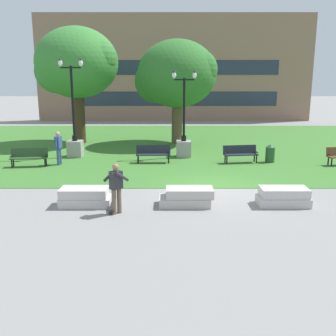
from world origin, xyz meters
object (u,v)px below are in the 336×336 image
Objects in this scene: person_skateboarder at (115,186)px; trash_bin at (269,153)px; lamp_post_left at (73,138)px; person_bystander_near_lawn at (57,146)px; park_bench_far_right at (28,156)px; concrete_block_left at (186,197)px; concrete_block_right at (282,197)px; lamp_post_right at (182,140)px; park_bench_far_left at (152,153)px; skateboard at (109,208)px; concrete_block_center at (84,197)px; park_bench_near_left at (239,153)px.

person_skateboarder is 10.58m from trash_bin.
lamp_post_left is 2.07m from person_bystander_near_lawn.
lamp_post_left reaches higher than park_bench_far_right.
concrete_block_left is 1.11× the size of person_bystander_near_lawn.
concrete_block_right is 0.38× the size of lamp_post_right.
lamp_post_right is (2.59, 9.23, 0.02)m from person_skateboarder.
park_bench_far_left is at bearing 8.17° from park_bench_far_right.
person_bystander_near_lawn reaches higher than skateboard.
concrete_block_left is (3.61, -0.00, 0.00)m from concrete_block_center.
skateboard is at bearing -107.67° from lamp_post_right.
park_bench_far_left is 4.74m from lamp_post_left.
person_skateboarder is (-2.38, -0.83, 0.67)m from concrete_block_left.
concrete_block_right is at bearing -42.07° from lamp_post_left.
park_bench_near_left is 0.35× the size of lamp_post_left.
person_bystander_near_lawn is (1.40, 0.37, 0.44)m from park_bench_far_right.
trash_bin is at bearing 3.08° from person_bystander_near_lawn.
park_bench_far_right is (-5.02, 6.57, 0.45)m from skateboard.
person_bystander_near_lawn reaches higher than person_skateboarder.
park_bench_far_right is 1.08× the size of person_bystander_near_lawn.
park_bench_far_left is 1.06× the size of person_bystander_near_lawn.
lamp_post_right is 4.74m from trash_bin.
lamp_post_left is 6.10m from lamp_post_right.
park_bench_far_left is 0.34× the size of lamp_post_left.
trash_bin is (6.16, 0.07, -0.04)m from park_bench_far_left.
park_bench_far_right is at bearing -126.22° from lamp_post_left.
trash_bin is (4.72, 7.01, 0.20)m from concrete_block_left.
park_bench_far_left is (2.17, 6.93, 0.23)m from concrete_block_center.
skateboard is at bearing -168.55° from concrete_block_left.
skateboard is at bearing 130.86° from person_skateboarder.
concrete_block_left is at bearing -55.10° from lamp_post_left.
trash_bin is at bearing -17.18° from lamp_post_right.
person_skateboarder is 0.92× the size of park_bench_far_right.
skateboard is at bearing -174.70° from concrete_block_right.
park_bench_near_left is at bearing -26.93° from lamp_post_right.
concrete_block_left is 1.02× the size of park_bench_near_left.
park_bench_far_right is at bearing -171.83° from park_bench_far_left.
lamp_post_left is at bearing 105.12° from concrete_block_center.
concrete_block_left is 9.75m from park_bench_far_right.
concrete_block_right reaches higher than skateboard.
trash_bin is at bearing 3.19° from park_bench_near_left.
concrete_block_center is 7.27m from park_bench_far_left.
trash_bin reaches higher than concrete_block_center.
lamp_post_right is (6.10, -0.05, -0.11)m from lamp_post_left.
park_bench_far_left is at bearing 6.14° from person_bystander_near_lawn.
park_bench_far_left is at bearing -138.34° from lamp_post_right.
skateboard is (0.98, -0.53, -0.22)m from concrete_block_center.
lamp_post_left is (-3.51, 9.27, 0.13)m from person_skateboarder.
trash_bin is at bearing 0.67° from park_bench_far_left.
concrete_block_left is 8.43m from lamp_post_right.
concrete_block_center is at bearing -139.94° from trash_bin.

